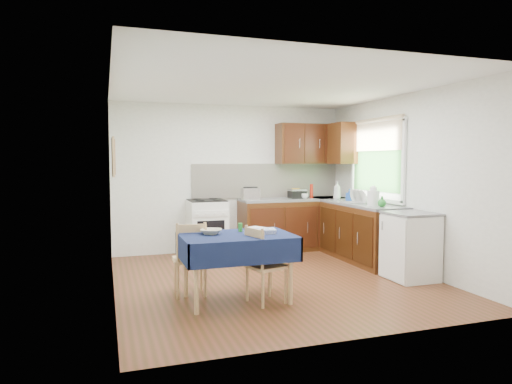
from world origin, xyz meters
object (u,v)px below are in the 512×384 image
object	(u,v)px
dining_table	(237,244)
dish_rack	(358,201)
kettle	(373,197)
toaster	(250,194)
chair_far	(190,256)
sandwich_press	(297,194)
chair_near	(263,262)

from	to	relation	value
dining_table	dish_rack	bearing A→B (deg)	36.70
dining_table	kettle	world-z (taller)	kettle
dish_rack	toaster	bearing A→B (deg)	123.97
chair_far	toaster	size ratio (longest dim) A/B	2.97
sandwich_press	kettle	xyz separation A→B (m)	(0.54, -1.54, 0.05)
dining_table	sandwich_press	distance (m)	3.10
toaster	dish_rack	xyz separation A→B (m)	(1.42, -1.04, -0.08)
dining_table	sandwich_press	world-z (taller)	sandwich_press
chair_near	toaster	distance (m)	2.73
dish_rack	sandwich_press	bearing A→B (deg)	95.65
chair_far	sandwich_press	distance (m)	3.16
chair_near	dining_table	bearing A→B (deg)	38.60
sandwich_press	chair_near	bearing A→B (deg)	-131.79
toaster	chair_far	bearing A→B (deg)	-131.85
sandwich_press	dish_rack	xyz separation A→B (m)	(0.54, -1.13, -0.05)
dining_table	sandwich_press	bearing A→B (deg)	60.48
sandwich_press	kettle	world-z (taller)	kettle
chair_far	toaster	xyz separation A→B (m)	(1.38, 2.05, 0.55)
toaster	kettle	size ratio (longest dim) A/B	0.99
kettle	chair_far	bearing A→B (deg)	-167.95
chair_far	chair_near	xyz separation A→B (m)	(0.70, -0.53, -0.01)
kettle	dish_rack	bearing A→B (deg)	90.26
toaster	kettle	world-z (taller)	kettle
chair_near	kettle	distance (m)	2.45
dish_rack	kettle	size ratio (longest dim) A/B	1.51
dining_table	chair_near	distance (m)	0.36
chair_near	dish_rack	size ratio (longest dim) A/B	1.92
dish_rack	chair_far	bearing A→B (deg)	-179.93
chair_far	sandwich_press	size ratio (longest dim) A/B	3.19
chair_far	kettle	size ratio (longest dim) A/B	2.93
chair_far	dish_rack	bearing A→B (deg)	-156.87
sandwich_press	dish_rack	bearing A→B (deg)	-76.02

